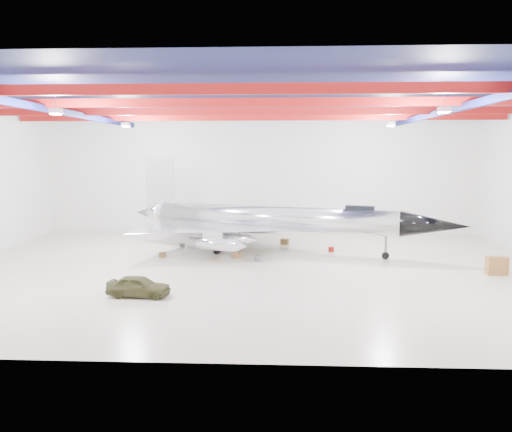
{
  "coord_description": "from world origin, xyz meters",
  "views": [
    {
      "loc": [
        1.69,
        -32.02,
        7.49
      ],
      "look_at": [
        0.13,
        2.0,
        3.22
      ],
      "focal_mm": 35.0,
      "sensor_mm": 36.0,
      "label": 1
    }
  ],
  "objects": [
    {
      "name": "ceiling_structure",
      "position": [
        0.0,
        0.0,
        10.32
      ],
      "size": [
        39.5,
        29.5,
        1.08
      ],
      "color": "maroon",
      "rests_on": "ceiling"
    },
    {
      "name": "jeep",
      "position": [
        -5.66,
        -6.75,
        0.57
      ],
      "size": [
        3.42,
        1.6,
        1.13
      ],
      "primitive_type": "imported",
      "rotation": [
        0.0,
        0.0,
        1.49
      ],
      "color": "#3E3D1F",
      "rests_on": "floor"
    },
    {
      "name": "wall_back",
      "position": [
        0.0,
        15.0,
        5.5
      ],
      "size": [
        40.0,
        0.0,
        40.0
      ],
      "primitive_type": "plane",
      "rotation": [
        1.57,
        0.0,
        0.0
      ],
      "color": "silver",
      "rests_on": "floor"
    },
    {
      "name": "parts_bin",
      "position": [
        2.23,
        8.88,
        0.23
      ],
      "size": [
        0.78,
        0.7,
        0.45
      ],
      "primitive_type": "cube",
      "rotation": [
        0.0,
        0.0,
        -0.32
      ],
      "color": "olive",
      "rests_on": "floor"
    },
    {
      "name": "jet_aircraft",
      "position": [
        1.25,
        5.66,
        2.33
      ],
      "size": [
        25.48,
        18.49,
        7.11
      ],
      "rotation": [
        0.0,
        0.0,
        -0.29
      ],
      "color": "silver",
      "rests_on": "floor"
    },
    {
      "name": "oil_barrel",
      "position": [
        -1.33,
        3.33,
        0.21
      ],
      "size": [
        0.63,
        0.52,
        0.41
      ],
      "primitive_type": "cube",
      "rotation": [
        0.0,
        0.0,
        -0.08
      ],
      "color": "olive",
      "rests_on": "floor"
    },
    {
      "name": "crate_small",
      "position": [
        -6.11,
        7.43,
        0.14
      ],
      "size": [
        0.46,
        0.39,
        0.28
      ],
      "primitive_type": "cube",
      "rotation": [
        0.0,
        0.0,
        0.19
      ],
      "color": "#59595B",
      "rests_on": "floor"
    },
    {
      "name": "toolbox_red",
      "position": [
        -2.88,
        6.6,
        0.16
      ],
      "size": [
        0.5,
        0.42,
        0.31
      ],
      "primitive_type": "cube",
      "rotation": [
        0.0,
        0.0,
        0.15
      ],
      "color": "maroon",
      "rests_on": "floor"
    },
    {
      "name": "desk",
      "position": [
        15.27,
        -1.01,
        0.57
      ],
      "size": [
        1.26,
        0.65,
        1.14
      ],
      "primitive_type": "cube",
      "rotation": [
        0.0,
        0.0,
        0.02
      ],
      "color": "brown",
      "rests_on": "floor"
    },
    {
      "name": "crate_ply",
      "position": [
        -6.76,
        3.27,
        0.17
      ],
      "size": [
        0.6,
        0.55,
        0.34
      ],
      "primitive_type": "cube",
      "rotation": [
        0.0,
        0.0,
        0.42
      ],
      "color": "olive",
      "rests_on": "floor"
    },
    {
      "name": "ceiling",
      "position": [
        0.0,
        0.0,
        11.0
      ],
      "size": [
        40.0,
        40.0,
        0.0
      ],
      "primitive_type": "plane",
      "rotation": [
        3.14,
        0.0,
        0.0
      ],
      "color": "#0A0F38",
      "rests_on": "wall_back"
    },
    {
      "name": "tool_chest",
      "position": [
        5.74,
        5.81,
        0.2
      ],
      "size": [
        0.56,
        0.56,
        0.39
      ],
      "primitive_type": "cylinder",
      "rotation": [
        0.0,
        0.0,
        -0.35
      ],
      "color": "maroon",
      "rests_on": "floor"
    },
    {
      "name": "engine_drum",
      "position": [
        0.25,
        2.25,
        0.2
      ],
      "size": [
        0.53,
        0.53,
        0.41
      ],
      "primitive_type": "cylinder",
      "rotation": [
        0.0,
        0.0,
        0.18
      ],
      "color": "#59595B",
      "rests_on": "floor"
    },
    {
      "name": "floor",
      "position": [
        0.0,
        0.0,
        0.0
      ],
      "size": [
        40.0,
        40.0,
        0.0
      ],
      "primitive_type": "plane",
      "color": "beige",
      "rests_on": "ground"
    }
  ]
}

